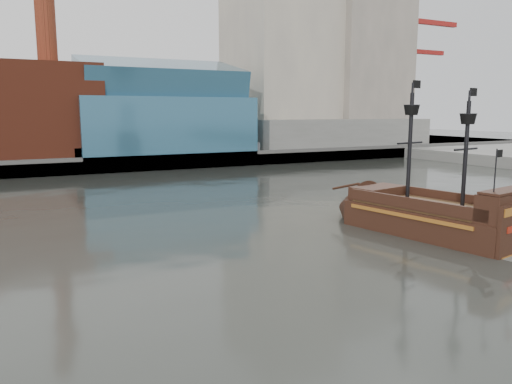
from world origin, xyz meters
TOP-DOWN VIEW (x-y plane):
  - ground at (0.00, 0.00)m, footprint 400.00×400.00m
  - promenade_far at (0.00, 92.00)m, footprint 220.00×60.00m
  - seawall at (0.00, 62.50)m, footprint 220.00×1.00m
  - skyline at (5.21, 84.56)m, footprint 149.00×45.00m
  - crane_a at (78.63, 82.00)m, footprint 22.50×4.00m
  - crane_b at (88.23, 92.00)m, footprint 19.10×4.00m
  - pirate_ship at (13.80, 10.03)m, footprint 8.07×17.79m

SIDE VIEW (x-z plane):
  - ground at x=0.00m, z-range 0.00..0.00m
  - promenade_far at x=0.00m, z-range 0.00..2.00m
  - pirate_ship at x=13.80m, z-range -5.26..7.58m
  - seawall at x=0.00m, z-range 0.00..2.60m
  - crane_b at x=88.23m, z-range 2.45..28.70m
  - crane_a at x=78.63m, z-range 2.99..35.24m
  - skyline at x=5.21m, z-range -6.45..55.55m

